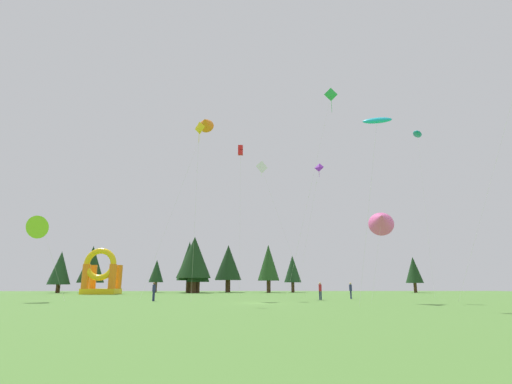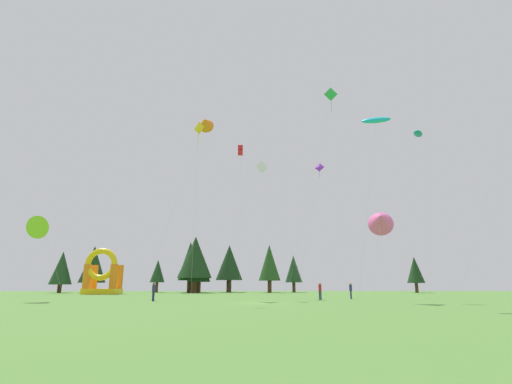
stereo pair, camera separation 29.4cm
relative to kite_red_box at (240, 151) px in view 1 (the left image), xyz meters
The scene contains 26 objects.
ground_plane 20.14m from the kite_red_box, 78.05° to the right, with size 120.00×120.00×0.00m, color #548438.
kite_red_box is the anchor object (origin of this frame).
kite_teal_parafoil 26.19m from the kite_red_box, 12.93° to the left, with size 3.23×5.94×23.18m.
kite_white_diamond 4.75m from the kite_red_box, 53.95° to the left, with size 5.95×2.40×17.29m.
kite_purple_diamond 15.93m from the kite_red_box, 42.47° to the left, with size 3.36×8.32×19.46m.
kite_orange_delta 6.07m from the kite_red_box, behind, with size 7.86×1.99×22.79m.
kite_lime_delta 23.35m from the kite_red_box, 166.50° to the right, with size 4.30×2.60×8.92m.
kite_pink_delta 19.49m from the kite_red_box, 35.61° to the right, with size 3.04×3.21×8.95m.
kite_yellow_diamond 10.58m from the kite_red_box, 111.93° to the right, with size 1.05×3.61×17.05m.
kite_cyan_parafoil 19.97m from the kite_red_box, 54.27° to the right, with size 3.33×2.15×15.26m.
kite_green_diamond 13.06m from the kite_red_box, ahead, with size 6.04×5.97×25.06m.
person_midfield 21.03m from the kite_red_box, ahead, with size 0.33×0.33×1.85m.
person_far_side 19.37m from the kite_red_box, 148.04° to the right, with size 0.42×0.42×1.85m.
person_near_camera 18.98m from the kite_red_box, 16.12° to the right, with size 0.46×0.46×1.87m.
inflatable_yellow_castle 35.14m from the kite_red_box, 137.80° to the left, with size 5.59×4.26×7.55m.
tree_row_0 49.31m from the kite_red_box, 138.16° to the left, with size 4.17×4.17×7.90m.
tree_row_1 46.51m from the kite_red_box, 132.01° to the left, with size 5.12×5.12×9.11m.
tree_row_2 41.88m from the kite_red_box, 116.45° to the left, with size 2.95×2.95×6.50m.
tree_row_3 37.37m from the kite_red_box, 107.77° to the left, with size 4.73×4.73×10.06m.
tree_row_4 38.91m from the kite_red_box, 105.47° to the left, with size 3.20×3.20×7.79m.
tree_row_5 34.22m from the kite_red_box, 106.97° to the left, with size 6.67×6.67×10.76m.
tree_row_6 35.25m from the kite_red_box, 105.32° to the left, with size 4.50×4.50×8.36m.
tree_row_7 37.83m from the kite_red_box, 94.85° to the left, with size 5.48×5.48×9.58m.
tree_row_8 35.80m from the kite_red_box, 81.20° to the left, with size 4.33×4.33×9.45m.
tree_row_9 39.13m from the kite_red_box, 73.88° to the left, with size 3.51×3.51×7.42m.
tree_row_10 47.94m from the kite_red_box, 42.93° to the left, with size 3.32×3.32×6.91m.
Camera 1 is at (-1.05, -35.87, 1.68)m, focal length 27.02 mm.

